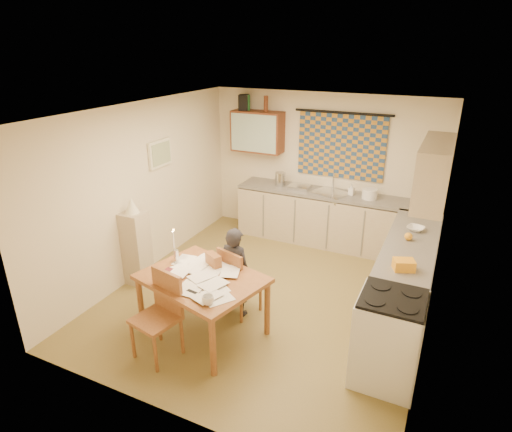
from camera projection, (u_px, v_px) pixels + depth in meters
The scene contains 44 objects.
floor at pixel (269, 296), 5.90m from camera, with size 4.00×4.50×0.02m, color brown.
ceiling at pixel (271, 110), 4.95m from camera, with size 4.00×4.50×0.02m, color white.
wall_back at pixel (323, 167), 7.32m from camera, with size 4.00×0.02×2.50m, color beige.
wall_front at pixel (161, 301), 3.54m from camera, with size 4.00×0.02×2.50m, color beige.
wall_left at pixel (144, 189), 6.23m from camera, with size 0.02×4.50×2.50m, color beige.
wall_right at pixel (440, 240), 4.63m from camera, with size 0.02×4.50×2.50m, color beige.
window_blind at pixel (341, 146), 7.02m from camera, with size 1.45×0.03×1.05m, color navy.
curtain_rod at pixel (343, 113), 6.79m from camera, with size 0.04×0.04×1.60m, color black.
wall_cabinet at pixel (258, 132), 7.42m from camera, with size 0.90×0.34×0.70m, color #582915.
wall_cabinet_glass at pixel (253, 133), 7.28m from camera, with size 0.84×0.02×0.64m, color #99B2A5.
upper_cabinet_right at pixel (434, 172), 4.94m from camera, with size 0.34×1.30×0.70m, color tan.
framed_print at pixel (160, 153), 6.37m from camera, with size 0.04×0.50×0.40m, color #ECE7C5.
print_canvas at pixel (161, 154), 6.36m from camera, with size 0.01×0.42×0.32m, color beige.
counter_back at pixel (333, 220), 7.24m from camera, with size 3.30×0.62×0.92m.
counter_right at pixel (403, 287), 5.25m from camera, with size 0.62×2.95×0.92m.
stove at pixel (388, 339), 4.27m from camera, with size 0.63×0.63×0.98m.
sink at pixel (331, 195), 7.10m from camera, with size 0.55×0.45×0.10m, color silver.
tap at pixel (333, 182), 7.19m from camera, with size 0.03×0.03×0.28m, color silver.
dish_rack at pixel (300, 187), 7.29m from camera, with size 0.35×0.30×0.06m, color silver.
kettle at pixel (280, 179), 7.40m from camera, with size 0.18×0.18×0.24m, color silver.
mixing_bowl at pixel (370, 194), 6.81m from camera, with size 0.24×0.24×0.16m, color white.
soap_bottle at pixel (352, 190), 6.96m from camera, with size 0.09×0.10×0.18m, color white.
bowl at pixel (416, 229), 5.67m from camera, with size 0.27×0.27×0.05m, color white.
orange_bag at pixel (404, 265), 4.67m from camera, with size 0.22×0.16×0.12m, color orange.
fruit_orange at pixel (408, 236), 5.38m from camera, with size 0.10×0.10×0.10m, color orange.
speaker at pixel (244, 102), 7.34m from camera, with size 0.16×0.20×0.26m, color black.
bottle_green at pixel (248, 103), 7.31m from camera, with size 0.07×0.07×0.26m, color #195926.
bottle_brown at pixel (266, 104), 7.18m from camera, with size 0.07×0.07×0.26m, color #582915.
dining_table at pixel (203, 304), 5.03m from camera, with size 1.55×1.32×0.75m.
chair_far at pixel (240, 292), 5.44m from camera, with size 0.52×0.52×0.92m.
chair_near at pixel (158, 332), 4.68m from camera, with size 0.52×0.52×0.97m.
person at pixel (235, 272), 5.31m from camera, with size 0.46×0.33×1.18m, color black.
shelf_stand at pixel (137, 248), 6.03m from camera, with size 0.32×0.30×1.08m, color tan.
lampshade at pixel (132, 205), 5.79m from camera, with size 0.20×0.20×0.22m, color #ECE7C5.
letter_rack at pixel (213, 260), 5.09m from camera, with size 0.22×0.10×0.16m, color brown.
mug at pixel (208, 300), 4.36m from camera, with size 0.13×0.13×0.10m, color white.
magazine at pixel (160, 272), 4.96m from camera, with size 0.22×0.28×0.03m, color maroon.
book at pixel (174, 269), 5.04m from camera, with size 0.26×0.29×0.02m, color orange.
orange_box at pixel (166, 278), 4.83m from camera, with size 0.12×0.08×0.04m, color orange.
eyeglasses at pixel (192, 292), 4.57m from camera, with size 0.13×0.04×0.02m, color black.
candle_holder at pixel (176, 256), 5.16m from camera, with size 0.06×0.06×0.18m, color silver.
candle at pixel (173, 240), 5.12m from camera, with size 0.02×0.02×0.22m, color white.
candle_flame at pixel (174, 230), 5.09m from camera, with size 0.02×0.02×0.02m, color #FFCC66.
papers at pixel (202, 275), 4.90m from camera, with size 1.10×1.01×0.03m.
Camera 1 is at (2.00, -4.64, 3.24)m, focal length 30.00 mm.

